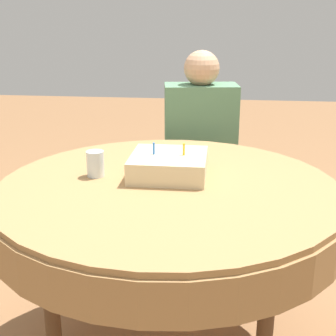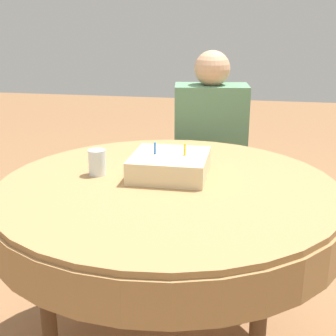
# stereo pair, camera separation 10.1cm
# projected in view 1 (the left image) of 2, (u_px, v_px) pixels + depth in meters

# --- Properties ---
(dining_table) EXTENTS (1.22, 1.22, 0.74)m
(dining_table) POSITION_uv_depth(u_px,v_px,m) (168.00, 206.00, 1.67)
(dining_table) COLOR #9E7547
(dining_table) RESTS_ON ground_plane
(chair) EXTENTS (0.41, 0.41, 0.88)m
(chair) POSITION_uv_depth(u_px,v_px,m) (198.00, 170.00, 2.57)
(chair) COLOR brown
(chair) RESTS_ON ground_plane
(person) EXTENTS (0.39, 0.33, 1.14)m
(person) POSITION_uv_depth(u_px,v_px,m) (201.00, 139.00, 2.43)
(person) COLOR tan
(person) RESTS_ON ground_plane
(birthday_cake) EXTENTS (0.27, 0.27, 0.12)m
(birthday_cake) POSITION_uv_depth(u_px,v_px,m) (169.00, 165.00, 1.71)
(birthday_cake) COLOR beige
(birthday_cake) RESTS_ON dining_table
(drinking_glass) EXTENTS (0.06, 0.06, 0.09)m
(drinking_glass) POSITION_uv_depth(u_px,v_px,m) (95.00, 164.00, 1.70)
(drinking_glass) COLOR silver
(drinking_glass) RESTS_ON dining_table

